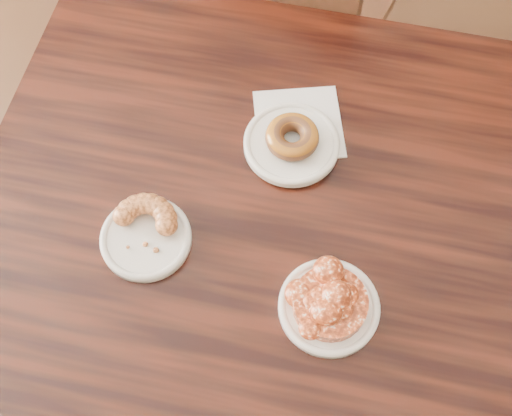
% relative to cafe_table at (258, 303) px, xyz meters
% --- Properties ---
extents(floor, '(5.00, 5.00, 0.00)m').
position_rel_cafe_table_xyz_m(floor, '(-0.16, 0.10, -0.38)').
color(floor, black).
rests_on(floor, ground).
extents(cafe_table, '(1.01, 1.01, 0.75)m').
position_rel_cafe_table_xyz_m(cafe_table, '(0.00, 0.00, 0.00)').
color(cafe_table, black).
rests_on(cafe_table, floor).
extents(chair_far, '(0.52, 0.52, 0.90)m').
position_rel_cafe_table_xyz_m(chair_far, '(-0.07, 0.74, 0.08)').
color(chair_far, black).
rests_on(chair_far, floor).
extents(napkin, '(0.19, 0.19, 0.00)m').
position_rel_cafe_table_xyz_m(napkin, '(0.02, 0.22, 0.38)').
color(napkin, white).
rests_on(napkin, cafe_table).
extents(plate_donut, '(0.17, 0.17, 0.01)m').
position_rel_cafe_table_xyz_m(plate_donut, '(0.02, 0.17, 0.38)').
color(plate_donut, white).
rests_on(plate_donut, napkin).
extents(plate_cruller, '(0.15, 0.15, 0.01)m').
position_rel_cafe_table_xyz_m(plate_cruller, '(-0.17, -0.06, 0.38)').
color(plate_cruller, silver).
rests_on(plate_cruller, cafe_table).
extents(plate_fritter, '(0.16, 0.16, 0.01)m').
position_rel_cafe_table_xyz_m(plate_fritter, '(0.13, -0.10, 0.38)').
color(plate_fritter, white).
rests_on(plate_fritter, cafe_table).
extents(glazed_donut, '(0.09, 0.09, 0.03)m').
position_rel_cafe_table_xyz_m(glazed_donut, '(0.02, 0.17, 0.41)').
color(glazed_donut, brown).
rests_on(glazed_donut, plate_donut).
extents(apple_fritter, '(0.15, 0.15, 0.04)m').
position_rel_cafe_table_xyz_m(apple_fritter, '(0.13, -0.10, 0.41)').
color(apple_fritter, '#491607').
rests_on(apple_fritter, plate_fritter).
extents(cruller_fragment, '(0.12, 0.12, 0.03)m').
position_rel_cafe_table_xyz_m(cruller_fragment, '(-0.17, -0.06, 0.40)').
color(cruller_fragment, '#5F2C13').
rests_on(cruller_fragment, plate_cruller).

